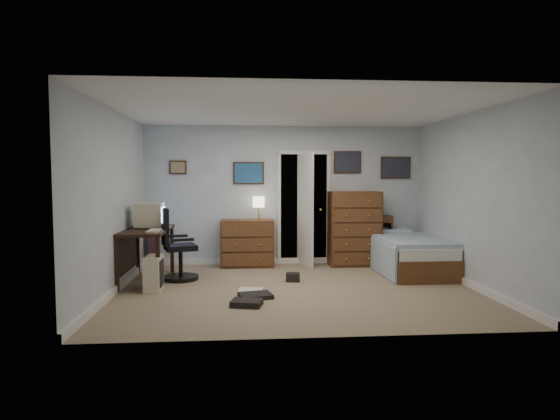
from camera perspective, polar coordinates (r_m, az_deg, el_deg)
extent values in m
cube|color=tan|center=(6.68, 2.07, -9.71)|extent=(5.00, 4.00, 0.02)
cube|color=black|center=(7.30, -15.98, -2.40)|extent=(0.64, 1.39, 0.04)
cube|color=black|center=(6.79, -19.31, -6.36)|extent=(0.05, 0.05, 0.76)
cube|color=black|center=(6.67, -14.66, -6.45)|extent=(0.05, 0.05, 0.76)
cube|color=black|center=(8.04, -16.95, -4.72)|extent=(0.05, 0.05, 0.76)
cube|color=black|center=(7.94, -13.02, -4.76)|extent=(0.05, 0.05, 0.76)
cube|color=black|center=(7.41, -18.20, -5.10)|extent=(0.03, 1.28, 0.53)
cube|color=beige|center=(7.42, -15.63, -0.55)|extent=(0.41, 0.39, 0.36)
cube|color=#8CB2F2|center=(7.38, -14.04, -0.55)|extent=(0.01, 0.30, 0.23)
cube|color=beige|center=(7.44, -15.60, -2.03)|extent=(0.27, 0.27, 0.02)
cube|color=beige|center=(6.92, -15.10, -2.44)|extent=(0.16, 0.43, 0.03)
cube|color=beige|center=(6.81, -15.15, -7.43)|extent=(0.21, 0.45, 0.48)
cube|color=black|center=(6.79, -14.22, -7.45)|extent=(0.01, 0.32, 0.37)
cylinder|color=black|center=(7.43, -11.99, -8.08)|extent=(0.67, 0.67, 0.06)
cylinder|color=black|center=(7.38, -12.01, -6.36)|extent=(0.08, 0.08, 0.41)
cube|color=black|center=(7.34, -12.04, -4.46)|extent=(0.57, 0.57, 0.08)
cube|color=black|center=(7.27, -13.84, -2.03)|extent=(0.18, 0.41, 0.57)
cube|color=black|center=(7.08, -11.70, -3.58)|extent=(0.31, 0.14, 0.04)
cube|color=black|center=(7.56, -12.39, -3.11)|extent=(0.31, 0.14, 0.04)
cube|color=maroon|center=(8.55, -15.10, -3.89)|extent=(0.18, 0.18, 0.84)
cube|color=brown|center=(8.31, -3.99, -4.03)|extent=(0.94, 0.48, 0.83)
cylinder|color=gold|center=(8.26, -2.62, -1.09)|extent=(0.13, 0.13, 0.02)
cylinder|color=gold|center=(8.25, -2.62, -0.23)|extent=(0.03, 0.03, 0.25)
cylinder|color=beige|center=(8.24, -2.62, 0.99)|extent=(0.21, 0.21, 0.19)
cube|color=black|center=(8.84, 2.64, 0.27)|extent=(0.90, 0.60, 2.00)
cube|color=white|center=(8.46, -0.11, 0.12)|extent=(0.06, 0.05, 2.00)
cube|color=white|center=(8.58, 5.90, 0.15)|extent=(0.06, 0.05, 2.00)
cube|color=white|center=(8.50, 2.94, 7.00)|extent=(0.96, 0.05, 0.06)
cube|color=white|center=(8.40, 2.71, 0.08)|extent=(0.31, 0.77, 2.00)
sphere|color=gold|center=(8.29, 4.97, 0.02)|extent=(0.06, 0.06, 0.06)
cube|color=brown|center=(8.48, 9.00, -2.21)|extent=(0.90, 0.53, 1.32)
cube|color=brown|center=(8.69, 10.30, -3.56)|extent=(0.98, 0.25, 0.88)
cube|color=black|center=(8.60, 10.44, -2.52)|extent=(0.90, 0.10, 0.29)
cube|color=maroon|center=(8.60, 10.43, -2.78)|extent=(0.78, 0.12, 0.22)
cube|color=brown|center=(8.15, 15.36, -6.06)|extent=(0.98, 1.96, 0.34)
cube|color=white|center=(8.11, 15.40, -4.25)|extent=(0.94, 1.92, 0.18)
cube|color=#5A7DA7|center=(8.00, 15.65, -3.59)|extent=(1.04, 1.66, 0.10)
cube|color=#5A7DA7|center=(7.88, 12.05, -5.59)|extent=(0.04, 1.66, 0.53)
cube|color=#83B2D1|center=(8.77, 13.79, -2.64)|extent=(0.54, 0.37, 0.13)
cube|color=#331E11|center=(8.51, -12.34, 5.10)|extent=(0.30, 0.03, 0.24)
cube|color=olive|center=(8.49, -12.35, 5.10)|extent=(0.25, 0.01, 0.19)
cube|color=#331E11|center=(8.43, -3.85, 4.51)|extent=(0.55, 0.03, 0.40)
cube|color=navy|center=(8.41, -3.85, 4.51)|extent=(0.50, 0.01, 0.35)
cube|color=#331E11|center=(8.64, 8.22, 5.79)|extent=(0.50, 0.03, 0.40)
cube|color=black|center=(8.63, 8.25, 5.80)|extent=(0.45, 0.01, 0.35)
cube|color=#331E11|center=(8.88, 13.91, 5.02)|extent=(0.55, 0.03, 0.40)
cube|color=black|center=(8.87, 13.94, 5.02)|extent=(0.50, 0.01, 0.35)
cube|color=black|center=(7.15, 1.59, -8.19)|extent=(0.22, 0.19, 0.13)
cube|color=black|center=(5.85, -4.08, -11.23)|extent=(0.42, 0.35, 0.07)
cube|color=silver|center=(6.49, -3.62, -9.82)|extent=(0.37, 0.33, 0.05)
cube|color=black|center=(6.23, -2.99, -10.38)|extent=(0.48, 0.41, 0.06)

